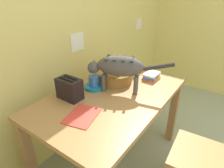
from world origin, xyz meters
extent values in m
cube|color=#E7D16F|center=(0.00, 1.92, 1.25)|extent=(4.75, 0.10, 2.50)
cube|color=white|center=(1.38, 1.86, 1.11)|extent=(0.15, 0.01, 0.15)
cube|color=white|center=(0.11, 1.86, 1.09)|extent=(0.17, 0.01, 0.17)
cube|color=#AD7A46|center=(-0.07, 1.33, 0.73)|extent=(1.35, 0.83, 0.03)
cube|color=#9F7140|center=(-0.07, 1.33, 0.68)|extent=(1.27, 0.75, 0.07)
cube|color=#AD7A46|center=(0.56, 0.96, 0.36)|extent=(0.07, 0.07, 0.72)
cube|color=#AD7A46|center=(-0.69, 1.70, 0.36)|extent=(0.07, 0.07, 0.72)
cube|color=#AD7A46|center=(0.56, 1.70, 0.36)|extent=(0.07, 0.07, 0.72)
ellipsoid|color=#504C47|center=(0.03, 1.32, 0.98)|extent=(0.29, 0.42, 0.18)
cube|color=#2C2927|center=(0.07, 1.23, 1.05)|extent=(0.13, 0.07, 0.01)
cube|color=#2C2927|center=(0.04, 1.29, 1.05)|extent=(0.13, 0.07, 0.01)
cube|color=#2C2927|center=(0.02, 1.35, 1.05)|extent=(0.13, 0.07, 0.01)
cube|color=#2C2927|center=(-0.01, 1.41, 1.05)|extent=(0.13, 0.07, 0.01)
cylinder|color=#504C47|center=(-0.06, 1.43, 0.83)|extent=(0.04, 0.04, 0.15)
cylinder|color=#504C47|center=(0.01, 1.46, 0.83)|extent=(0.04, 0.04, 0.15)
cylinder|color=#504C47|center=(0.05, 1.17, 0.83)|extent=(0.04, 0.04, 0.15)
cylinder|color=#504C47|center=(0.12, 1.21, 0.83)|extent=(0.04, 0.04, 0.15)
sphere|color=#504C47|center=(-0.06, 1.53, 0.95)|extent=(0.10, 0.10, 0.10)
cone|color=#504C47|center=(-0.09, 1.52, 0.99)|extent=(0.04, 0.04, 0.04)
cone|color=#504C47|center=(-0.04, 1.54, 0.99)|extent=(0.04, 0.04, 0.04)
cylinder|color=#2C2927|center=(0.16, 1.04, 1.00)|extent=(0.13, 0.24, 0.09)
cylinder|color=teal|center=(-0.06, 1.53, 0.76)|extent=(0.17, 0.17, 0.03)
cylinder|color=#3A74C3|center=(-0.06, 1.53, 0.82)|extent=(0.09, 0.09, 0.09)
torus|color=#3A74C3|center=(0.00, 1.53, 0.83)|extent=(0.06, 0.01, 0.06)
cube|color=#E34133|center=(-0.43, 1.32, 0.75)|extent=(0.29, 0.25, 0.01)
cube|color=yellow|center=(0.41, 1.19, 0.76)|extent=(0.19, 0.13, 0.02)
cube|color=#954797|center=(0.41, 1.19, 0.77)|extent=(0.18, 0.12, 0.01)
cube|color=#3889C2|center=(0.42, 1.20, 0.79)|extent=(0.19, 0.13, 0.01)
cube|color=silver|center=(0.42, 1.19, 0.80)|extent=(0.18, 0.12, 0.02)
cylinder|color=olive|center=(0.16, 1.46, 0.80)|extent=(0.34, 0.34, 0.10)
cylinder|color=#473216|center=(0.16, 1.46, 0.80)|extent=(0.28, 0.28, 0.08)
cube|color=black|center=(-0.31, 1.57, 0.84)|extent=(0.12, 0.20, 0.17)
cube|color=black|center=(-0.33, 1.57, 0.92)|extent=(0.02, 0.14, 0.01)
cube|color=black|center=(-0.28, 1.57, 0.92)|extent=(0.02, 0.14, 0.01)
cube|color=#AE7D41|center=(0.00, 0.57, 0.44)|extent=(0.45, 0.45, 0.04)
cube|color=#AE7D41|center=(0.18, 0.77, 0.21)|extent=(0.04, 0.04, 0.42)
camera|label=1|loc=(-1.20, 0.53, 1.53)|focal=30.19mm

